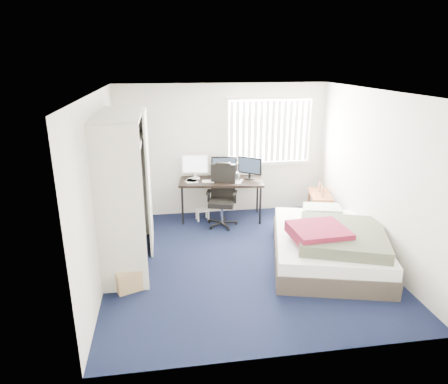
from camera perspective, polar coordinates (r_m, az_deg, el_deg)
The scene contains 10 objects.
ground at distance 6.19m, azimuth 2.78°, elevation -9.67°, with size 4.20×4.20×0.00m, color black.
room_shell at distance 5.63m, azimuth 3.01°, elevation 3.99°, with size 4.20×4.20×4.20m.
window_assembly at distance 7.76m, azimuth 6.53°, elevation 8.61°, with size 1.72×0.09×1.32m.
closet at distance 5.85m, azimuth -13.84°, elevation 2.40°, with size 0.64×1.84×2.22m.
desk at distance 7.48m, azimuth -0.36°, elevation 1.96°, with size 1.63×0.94×1.22m.
office_chair at distance 7.30m, azimuth -0.24°, elevation -1.37°, with size 0.66×0.66×1.14m.
footstool at distance 7.58m, azimuth -3.11°, elevation -2.79°, with size 0.30×0.26×0.22m.
nightstand at distance 7.73m, azimuth 13.56°, elevation -0.64°, with size 0.52×0.81×0.70m.
bed at distance 6.22m, azimuth 14.74°, elevation -7.18°, with size 2.04×2.41×0.68m.
pine_box at distance 5.57m, azimuth -13.29°, elevation -11.93°, with size 0.38×0.29×0.29m, color tan.
Camera 1 is at (-1.12, -5.34, 2.92)m, focal length 32.00 mm.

